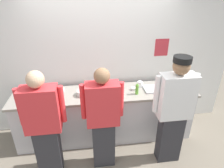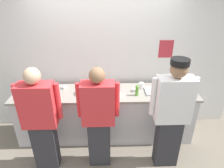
% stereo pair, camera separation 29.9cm
% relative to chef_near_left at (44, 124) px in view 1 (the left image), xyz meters
% --- Properties ---
extents(ground_plane, '(9.00, 9.00, 0.00)m').
position_rel_chef_near_left_xyz_m(ground_plane, '(0.90, 0.33, -0.87)').
color(ground_plane, slate).
extents(wall_back, '(4.85, 0.11, 2.66)m').
position_rel_chef_near_left_xyz_m(wall_back, '(0.90, 1.14, 0.46)').
color(wall_back, white).
rests_on(wall_back, ground).
extents(prep_counter, '(3.09, 0.65, 0.92)m').
position_rel_chef_near_left_xyz_m(prep_counter, '(0.90, 0.68, -0.41)').
color(prep_counter, silver).
rests_on(prep_counter, ground).
extents(chef_near_left, '(0.61, 0.24, 1.65)m').
position_rel_chef_near_left_xyz_m(chef_near_left, '(0.00, 0.00, 0.00)').
color(chef_near_left, '#2D2D33').
rests_on(chef_near_left, ground).
extents(chef_center, '(0.60, 0.24, 1.62)m').
position_rel_chef_near_left_xyz_m(chef_center, '(0.80, 0.05, -0.02)').
color(chef_center, '#2D2D33').
rests_on(chef_center, ground).
extents(chef_far_right, '(0.62, 0.24, 1.74)m').
position_rel_chef_near_left_xyz_m(chef_far_right, '(1.82, 0.01, 0.06)').
color(chef_far_right, '#2D2D33').
rests_on(chef_far_right, ground).
extents(plate_stack_front, '(0.22, 0.22, 0.05)m').
position_rel_chef_near_left_xyz_m(plate_stack_front, '(1.03, 0.55, 0.07)').
color(plate_stack_front, white).
rests_on(plate_stack_front, prep_counter).
extents(plate_stack_rear, '(0.20, 0.20, 0.08)m').
position_rel_chef_near_left_xyz_m(plate_stack_rear, '(0.53, 0.64, 0.09)').
color(plate_stack_rear, white).
rests_on(plate_stack_rear, prep_counter).
extents(mixing_bowl_steel, '(0.39, 0.39, 0.12)m').
position_rel_chef_near_left_xyz_m(mixing_bowl_steel, '(-0.23, 0.65, 0.11)').
color(mixing_bowl_steel, '#B7BABF').
rests_on(mixing_bowl_steel, prep_counter).
extents(sheet_tray, '(0.48, 0.30, 0.02)m').
position_rel_chef_near_left_xyz_m(sheet_tray, '(1.81, 0.67, 0.06)').
color(sheet_tray, '#B7BABF').
rests_on(sheet_tray, prep_counter).
extents(squeeze_bottle_primary, '(0.05, 0.05, 0.21)m').
position_rel_chef_near_left_xyz_m(squeeze_bottle_primary, '(2.05, 0.50, 0.15)').
color(squeeze_bottle_primary, orange).
rests_on(squeeze_bottle_primary, prep_counter).
extents(squeeze_bottle_secondary, '(0.05, 0.05, 0.20)m').
position_rel_chef_near_left_xyz_m(squeeze_bottle_secondary, '(1.41, 0.56, 0.14)').
color(squeeze_bottle_secondary, '#56A333').
rests_on(squeeze_bottle_secondary, prep_counter).
extents(ramekin_orange_sauce, '(0.10, 0.10, 0.04)m').
position_rel_chef_near_left_xyz_m(ramekin_orange_sauce, '(2.13, 0.66, 0.07)').
color(ramekin_orange_sauce, white).
rests_on(ramekin_orange_sauce, prep_counter).
extents(ramekin_red_sauce, '(0.08, 0.08, 0.04)m').
position_rel_chef_near_left_xyz_m(ramekin_red_sauce, '(0.18, 0.83, 0.07)').
color(ramekin_red_sauce, white).
rests_on(ramekin_red_sauce, prep_counter).
extents(ramekin_yellow_sauce, '(0.09, 0.09, 0.05)m').
position_rel_chef_near_left_xyz_m(ramekin_yellow_sauce, '(1.40, 0.70, 0.07)').
color(ramekin_yellow_sauce, white).
rests_on(ramekin_yellow_sauce, prep_counter).
extents(ramekin_green_sauce, '(0.10, 0.10, 0.04)m').
position_rel_chef_near_left_xyz_m(ramekin_green_sauce, '(0.98, 0.84, 0.07)').
color(ramekin_green_sauce, white).
rests_on(ramekin_green_sauce, prep_counter).
extents(deli_cup, '(0.09, 0.09, 0.11)m').
position_rel_chef_near_left_xyz_m(deli_cup, '(1.52, 0.80, 0.10)').
color(deli_cup, white).
rests_on(deli_cup, prep_counter).
extents(chefs_knife, '(0.28, 0.03, 0.02)m').
position_rel_chef_near_left_xyz_m(chefs_knife, '(0.78, 0.69, 0.05)').
color(chefs_knife, '#B7BABF').
rests_on(chefs_knife, prep_counter).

